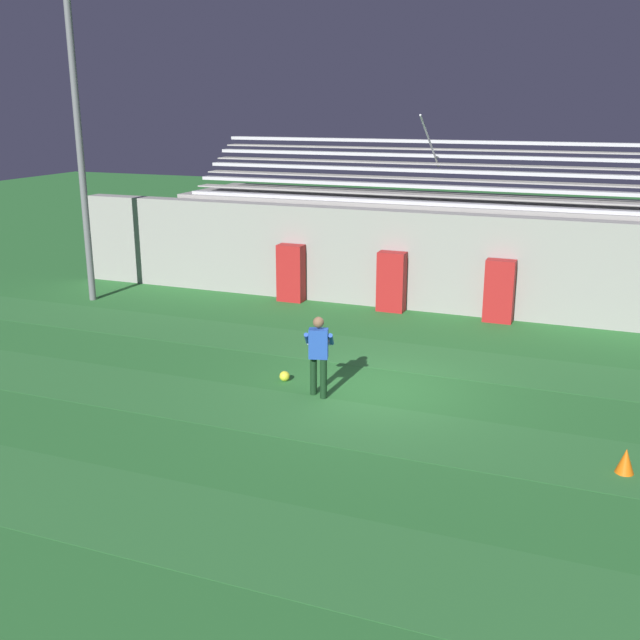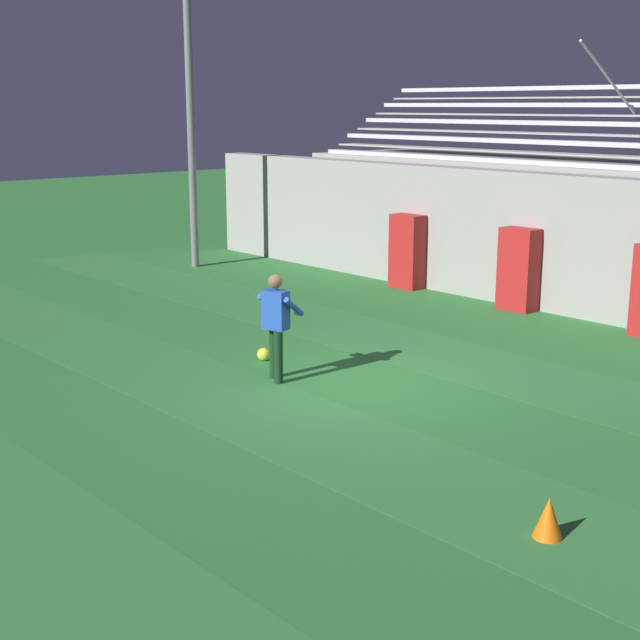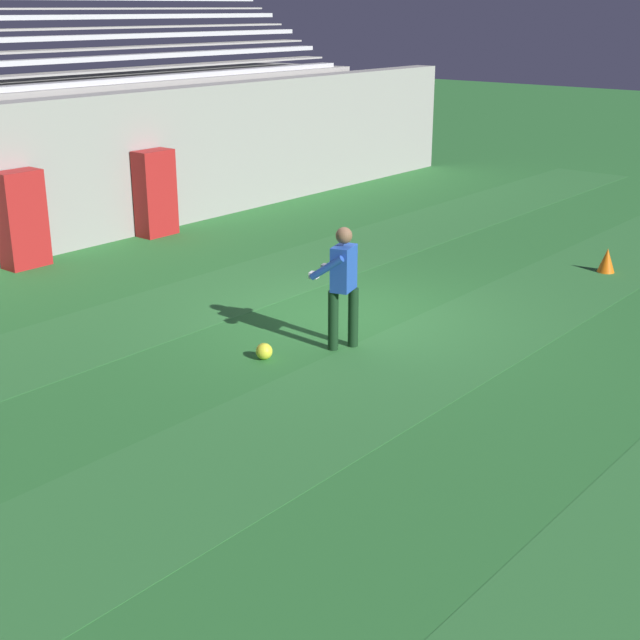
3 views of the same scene
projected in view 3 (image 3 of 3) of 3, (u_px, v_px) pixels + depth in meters
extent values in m
plane|color=#2D7533|center=(342.00, 315.00, 13.35)|extent=(80.00, 80.00, 0.00)
cube|color=#337A38|center=(452.00, 344.00, 12.19)|extent=(28.00, 2.04, 0.01)
cube|color=#337A38|center=(239.00, 287.00, 14.65)|extent=(28.00, 2.04, 0.01)
cube|color=#999691|center=(73.00, 173.00, 16.80)|extent=(24.00, 0.60, 2.80)
cube|color=#B21E1E|center=(22.00, 219.00, 15.56)|extent=(0.78, 0.44, 1.70)
cube|color=#B21E1E|center=(155.00, 193.00, 17.74)|extent=(0.78, 0.44, 1.70)
cube|color=#999691|center=(3.00, 158.00, 18.20)|extent=(18.00, 3.90, 2.90)
cube|color=silver|center=(41.00, 86.00, 16.73)|extent=(17.10, 0.36, 0.10)
cube|color=#999691|center=(49.00, 99.00, 16.69)|extent=(17.10, 0.60, 0.04)
cube|color=silver|center=(18.00, 63.00, 17.02)|extent=(17.10, 0.36, 0.10)
cube|color=#999691|center=(25.00, 76.00, 16.98)|extent=(17.10, 0.60, 0.04)
cube|color=#999691|center=(2.00, 53.00, 17.27)|extent=(17.10, 0.60, 0.04)
cylinder|color=#143319|center=(333.00, 321.00, 11.87)|extent=(0.17, 0.17, 0.82)
cylinder|color=#143319|center=(353.00, 318.00, 11.99)|extent=(0.17, 0.17, 0.82)
cube|color=#234CB2|center=(344.00, 268.00, 11.70)|extent=(0.43, 0.34, 0.60)
sphere|color=brown|center=(344.00, 236.00, 11.55)|extent=(0.22, 0.22, 0.22)
cylinder|color=#234CB2|center=(327.00, 268.00, 11.52)|extent=(0.22, 0.48, 0.37)
cylinder|color=#234CB2|center=(341.00, 259.00, 11.94)|extent=(0.22, 0.48, 0.37)
cube|color=silver|center=(314.00, 275.00, 11.68)|extent=(0.14, 0.14, 0.08)
cube|color=silver|center=(326.00, 267.00, 12.02)|extent=(0.14, 0.14, 0.08)
sphere|color=yellow|center=(264.00, 351.00, 11.64)|extent=(0.22, 0.22, 0.22)
cone|color=orange|center=(607.00, 260.00, 15.43)|extent=(0.30, 0.30, 0.42)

